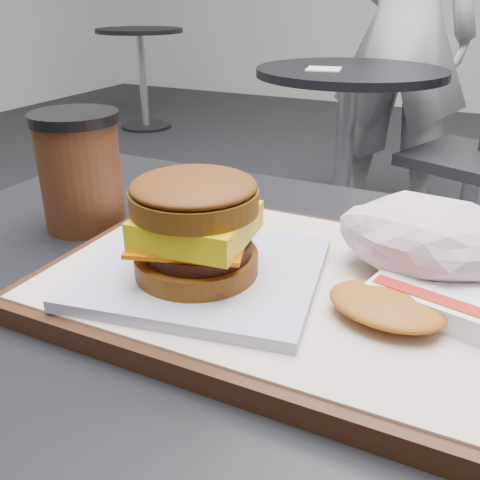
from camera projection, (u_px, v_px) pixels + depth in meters
name	position (u px, v px, depth m)	size (l,w,h in m)	color
customer_table	(247.00, 445.00, 0.55)	(0.80, 0.60, 0.77)	#A5A5AA
serving_tray	(275.00, 283.00, 0.46)	(0.38, 0.28, 0.02)	black
breakfast_sandwich	(198.00, 238.00, 0.43)	(0.22, 0.20, 0.09)	silver
hash_brown	(413.00, 302.00, 0.39)	(0.13, 0.11, 0.02)	white
crumpled_wrapper	(428.00, 238.00, 0.44)	(0.14, 0.11, 0.06)	silver
coffee_cup	(80.00, 168.00, 0.57)	(0.09, 0.09, 0.13)	#401E0F
neighbor_table	(347.00, 122.00, 2.05)	(0.70, 0.70, 0.75)	black
napkin	(324.00, 69.00, 1.93)	(0.12, 0.12, 0.00)	silver
patron	(404.00, 33.00, 2.34)	(0.61, 0.40, 1.68)	silver
bg_table_mid	(141.00, 54.00, 4.11)	(0.66, 0.66, 0.75)	black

